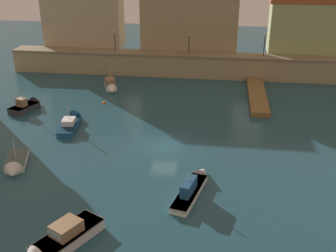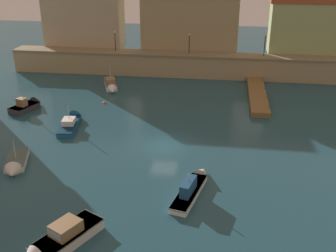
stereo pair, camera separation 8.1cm
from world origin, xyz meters
The scene contains 14 objects.
ground_plane centered at (0.00, 0.00, 0.00)m, with size 133.16×133.16×0.00m, color #1E4756.
quay_wall centered at (0.00, 23.70, 1.70)m, with size 52.96×3.32×3.38m.
old_town_backdrop centered at (1.28, 27.12, 7.42)m, with size 49.41×4.11×9.01m.
pier_dock centered at (9.77, 15.27, 0.32)m, with size 2.18×13.84×0.70m.
quay_lamp_0 centered at (-10.84, 23.70, 5.40)m, with size 0.32×0.32×2.98m.
quay_lamp_1 centered at (0.16, 23.70, 5.36)m, with size 0.32×0.32×2.92m.
quay_lamp_2 centered at (10.87, 23.70, 5.49)m, with size 0.32×0.32×3.13m.
moored_boat_0 centered at (-9.70, 16.22, 0.50)m, with size 3.31×5.89×3.21m.
moored_boat_1 centered at (-4.57, -15.77, 0.51)m, with size 4.56×6.43×2.06m.
moored_boat_3 centered at (-12.21, -6.08, 0.35)m, with size 2.95×4.92×2.79m.
moored_boat_4 centered at (-17.39, 7.49, 0.44)m, with size 3.17×4.68×3.53m.
moored_boat_6 centered at (3.44, -7.58, 0.42)m, with size 2.82×7.03×2.41m.
moored_boat_7 centered at (-10.75, 3.88, 0.35)m, with size 2.44×6.67×3.26m.
mooring_buoy_1 centered at (-9.05, 10.58, 0.00)m, with size 0.44×0.44×0.44m, color #EA4C19.
Camera 1 is at (5.30, -35.46, 17.83)m, focal length 44.03 mm.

